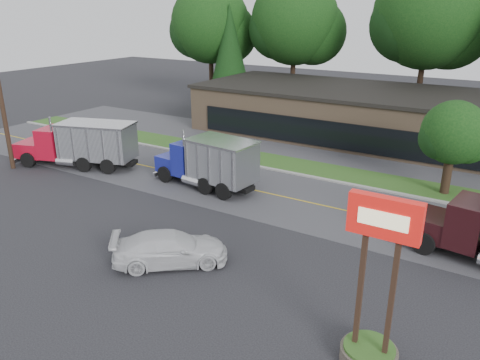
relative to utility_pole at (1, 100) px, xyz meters
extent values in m
plane|color=#38383E|center=(18.00, -3.50, -5.09)|extent=(140.00, 140.00, 0.00)
cube|color=#5C5C62|center=(18.00, 5.50, -5.09)|extent=(60.00, 8.00, 0.02)
cube|color=gold|center=(18.00, 5.50, -5.09)|extent=(60.00, 0.12, 0.01)
cube|color=#9E9E99|center=(18.00, 9.70, -5.09)|extent=(60.00, 0.30, 0.12)
cube|color=#30531C|center=(18.00, 11.50, -5.09)|extent=(60.00, 3.40, 0.03)
cube|color=#5C5C62|center=(18.00, 16.50, -5.09)|extent=(60.00, 7.00, 0.02)
cube|color=#92745A|center=(20.00, 22.50, -3.09)|extent=(32.00, 12.00, 4.00)
cylinder|color=#382619|center=(0.00, 0.00, -0.09)|extent=(0.32, 0.32, 10.00)
cylinder|color=#6B6054|center=(28.50, -6.00, -4.84)|extent=(1.90, 1.90, 0.50)
cylinder|color=#30531C|center=(28.50, -6.00, -4.54)|extent=(1.70, 1.70, 0.10)
cube|color=#332116|center=(28.00, -6.00, -2.49)|extent=(0.16, 0.16, 5.00)
cube|color=#332116|center=(29.00, -6.00, -2.49)|extent=(0.16, 0.16, 5.00)
cube|color=red|center=(28.50, -6.00, 0.21)|extent=(2.20, 0.35, 1.30)
cube|color=beige|center=(28.50, -6.19, 0.21)|extent=(1.50, 0.04, 0.50)
cube|color=beige|center=(28.50, -5.81, 0.21)|extent=(1.50, 0.04, 0.50)
cylinder|color=#382619|center=(-2.00, 28.50, -2.56)|extent=(0.56, 0.56, 5.06)
sphere|color=#0E330F|center=(-2.00, 28.50, 4.30)|extent=(9.25, 9.25, 9.25)
sphere|color=#0E330F|center=(-0.27, 29.66, 3.14)|extent=(6.93, 6.93, 6.93)
sphere|color=black|center=(-3.44, 27.63, 3.43)|extent=(6.36, 6.36, 6.36)
cylinder|color=#382619|center=(8.00, 30.50, -2.46)|extent=(0.56, 0.56, 5.27)
sphere|color=#0E330F|center=(8.00, 30.50, 4.70)|extent=(9.64, 9.64, 9.64)
sphere|color=#0E330F|center=(9.81, 31.71, 3.49)|extent=(7.23, 7.23, 7.23)
sphere|color=black|center=(6.49, 29.60, 3.80)|extent=(6.63, 6.63, 6.63)
cylinder|color=#382619|center=(22.00, 30.50, -2.24)|extent=(0.56, 0.56, 5.70)
sphere|color=#0E330F|center=(22.00, 30.50, 5.49)|extent=(10.42, 10.42, 10.42)
sphere|color=#0E330F|center=(23.95, 31.80, 4.19)|extent=(7.81, 7.81, 7.81)
sphere|color=black|center=(20.37, 29.52, 4.51)|extent=(7.16, 7.16, 7.16)
cylinder|color=#382619|center=(2.00, 26.50, -4.59)|extent=(0.44, 0.44, 1.00)
cone|color=black|center=(2.00, 26.50, 1.34)|extent=(5.15, 5.15, 10.53)
cylinder|color=#382619|center=(28.00, 11.50, -4.02)|extent=(0.56, 0.56, 2.15)
sphere|color=#0E330F|center=(28.00, 11.50, -1.10)|extent=(3.93, 3.93, 3.93)
sphere|color=#0E330F|center=(28.74, 11.99, -1.59)|extent=(2.95, 2.95, 2.95)
sphere|color=black|center=(27.39, 11.13, -1.47)|extent=(2.70, 2.70, 2.70)
cube|color=black|center=(3.89, 3.00, -4.52)|extent=(8.66, 3.71, 0.28)
cube|color=red|center=(0.27, 1.80, -3.97)|extent=(2.72, 2.84, 1.10)
cube|color=red|center=(1.90, 2.34, -3.37)|extent=(2.21, 2.76, 2.20)
cube|color=black|center=(1.26, 2.13, -2.97)|extent=(0.72, 2.01, 0.90)
cube|color=silver|center=(5.34, 3.48, -3.07)|extent=(5.77, 4.03, 2.50)
cube|color=silver|center=(5.34, 3.48, -1.77)|extent=(5.96, 4.21, 0.12)
cylinder|color=black|center=(0.09, 2.95, -4.52)|extent=(1.15, 0.68, 1.10)
cylinder|color=black|center=(0.81, 0.77, -4.52)|extent=(1.15, 0.68, 1.10)
cylinder|color=black|center=(5.35, 4.69, -4.52)|extent=(1.15, 0.68, 1.10)
cylinder|color=black|center=(6.07, 2.51, -4.52)|extent=(1.15, 0.68, 1.10)
cube|color=black|center=(14.48, 4.51, -4.52)|extent=(7.01, 1.69, 0.28)
cube|color=navy|center=(11.47, 4.82, -3.97)|extent=(1.88, 2.45, 1.10)
cube|color=navy|center=(12.83, 4.68, -3.37)|extent=(1.44, 2.51, 2.20)
cube|color=black|center=(12.30, 4.73, -2.97)|extent=(0.27, 2.10, 0.90)
cube|color=silver|center=(15.68, 4.39, -3.07)|extent=(4.38, 2.90, 2.50)
cube|color=silver|center=(15.68, 4.39, -1.77)|extent=(4.54, 3.07, 0.12)
cylinder|color=black|center=(11.74, 5.95, -4.52)|extent=(1.13, 0.46, 1.10)
cylinder|color=black|center=(11.51, 3.66, -4.52)|extent=(1.13, 0.46, 1.10)
cylinder|color=black|center=(16.09, 5.51, -4.52)|extent=(1.13, 0.46, 1.10)
cylinder|color=black|center=(15.86, 3.22, -4.52)|extent=(1.13, 0.46, 1.10)
cube|color=black|center=(28.47, 3.71, -3.97)|extent=(2.39, 2.58, 1.10)
cube|color=black|center=(30.16, 3.47, -3.37)|extent=(1.84, 2.59, 2.20)
cube|color=black|center=(29.51, 3.56, -2.97)|extent=(0.36, 2.09, 0.90)
cylinder|color=black|center=(28.83, 4.82, -4.52)|extent=(1.14, 0.50, 1.10)
cylinder|color=black|center=(28.50, 2.55, -4.52)|extent=(1.14, 0.50, 1.10)
imported|color=silver|center=(18.73, -4.48, -4.33)|extent=(5.40, 5.00, 1.52)
camera|label=1|loc=(31.48, -19.01, 6.07)|focal=35.00mm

